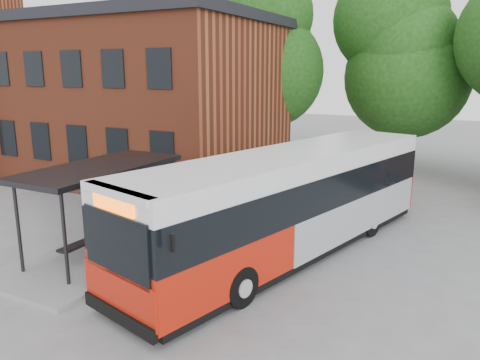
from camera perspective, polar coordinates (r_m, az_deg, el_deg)
The scene contains 6 objects.
ground at distance 14.15m, azimuth 0.51°, elevation -10.63°, with size 100.00×100.00×0.00m, color slate.
station_building at distance 27.91m, azimuth -15.47°, elevation 9.69°, with size 18.40×10.40×8.50m, color brown, non-canonical shape.
bus_shelter at distance 15.36m, azimuth -16.43°, elevation -3.48°, with size 3.60×7.00×2.90m, color #242427, non-canonical shape.
tree_0 at distance 29.99m, azimuth 4.08°, elevation 12.72°, with size 7.92×7.92×11.00m, color #164111, non-canonical shape.
tree_1 at distance 28.98m, azimuth 17.99°, elevation 11.52°, with size 7.92×7.92×10.40m, color #164111, non-canonical shape.
city_bus at distance 14.81m, azimuth 6.20°, elevation -2.85°, with size 2.75×12.92×3.28m, color red, non-canonical shape.
Camera 1 is at (5.80, -11.58, 5.70)m, focal length 35.00 mm.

